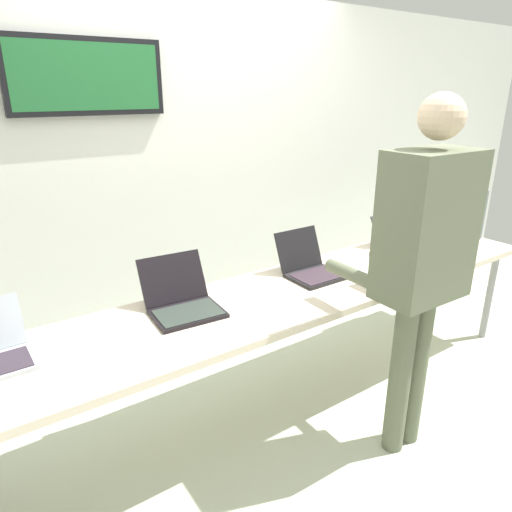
# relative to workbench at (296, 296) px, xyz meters

# --- Properties ---
(ground) EXTENTS (8.00, 8.00, 0.04)m
(ground) POSITION_rel_workbench_xyz_m (0.00, 0.00, -0.71)
(ground) COLOR #B3BAA5
(back_wall) EXTENTS (8.00, 0.11, 2.44)m
(back_wall) POSITION_rel_workbench_xyz_m (-0.02, 1.13, 0.54)
(back_wall) COLOR silver
(back_wall) RESTS_ON ground
(workbench) EXTENTS (3.56, 0.70, 0.74)m
(workbench) POSITION_rel_workbench_xyz_m (0.00, 0.00, 0.00)
(workbench) COLOR beige
(workbench) RESTS_ON ground
(equipment_box) EXTENTS (0.40, 0.40, 0.37)m
(equipment_box) POSITION_rel_workbench_xyz_m (1.53, 0.11, 0.23)
(equipment_box) COLOR slate
(equipment_box) RESTS_ON workbench
(laptop_station_1) EXTENTS (0.37, 0.41, 0.25)m
(laptop_station_1) POSITION_rel_workbench_xyz_m (-0.65, 0.13, 0.10)
(laptop_station_1) COLOR black
(laptop_station_1) RESTS_ON workbench
(laptop_station_2) EXTENTS (0.32, 0.35, 0.25)m
(laptop_station_2) POSITION_rel_workbench_xyz_m (0.20, 0.12, 0.10)
(laptop_station_2) COLOR black
(laptop_station_2) RESTS_ON workbench
(laptop_station_3) EXTENTS (0.38, 0.35, 0.22)m
(laptop_station_3) POSITION_rel_workbench_xyz_m (1.09, 0.13, 0.10)
(laptop_station_3) COLOR #363C3E
(laptop_station_3) RESTS_ON workbench
(person) EXTENTS (0.45, 0.59, 1.80)m
(person) POSITION_rel_workbench_xyz_m (0.23, -0.62, 0.40)
(person) COLOR #60664E
(person) RESTS_ON ground
(paper_sheet) EXTENTS (0.29, 0.34, 0.00)m
(paper_sheet) POSITION_rel_workbench_xyz_m (0.54, -0.17, 0.05)
(paper_sheet) COLOR white
(paper_sheet) RESTS_ON workbench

